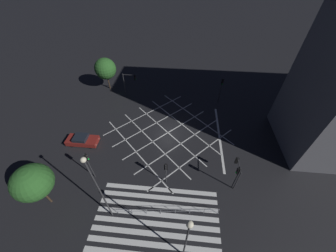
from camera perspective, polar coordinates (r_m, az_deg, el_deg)
name	(u,v)px	position (r m, az deg, el deg)	size (l,w,h in m)	color
ground_plane	(168,133)	(27.36, 0.00, -2.04)	(200.00, 200.00, 0.00)	black
road_markings	(164,188)	(22.27, -1.28, -18.28)	(18.67, 25.69, 0.01)	silver
traffic_light_se_cross	(237,168)	(22.02, 20.30, -11.80)	(0.36, 2.15, 3.33)	#2D2D30
traffic_light_ne_cross	(221,86)	(32.27, 15.98, 11.56)	(0.36, 0.39, 4.52)	#2D2D30
traffic_light_se_main	(237,174)	(21.09, 20.26, -13.59)	(0.39, 0.36, 3.90)	#2D2D30
traffic_light_sw_main	(88,161)	(22.13, -23.14, -9.87)	(0.39, 0.36, 4.29)	#2D2D30
traffic_light_nw_main	(130,80)	(33.60, -11.48, 13.54)	(2.28, 0.36, 4.22)	#2D2D30
traffic_light_median_south	(166,169)	(20.61, -0.64, -13.11)	(0.36, 0.39, 3.37)	#2D2D30
street_lamp_east	(187,236)	(15.02, 5.87, -30.34)	(0.47, 0.47, 7.81)	#2D2D30
street_lamp_west	(97,186)	(16.61, -20.80, -16.66)	(0.41, 0.41, 9.66)	#2D2D30
street_tree_near	(105,69)	(36.28, -18.56, 16.22)	(3.73, 3.73, 5.89)	#38281C
street_tree_far	(33,182)	(21.91, -35.92, -13.73)	(3.56, 3.56, 5.80)	#38281C
waiting_car	(82,140)	(28.08, -24.66, -3.93)	(4.20, 1.77, 1.33)	maroon
pedestrian_railing	(168,211)	(20.48, 0.00, -24.45)	(10.14, 1.00, 1.05)	gray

